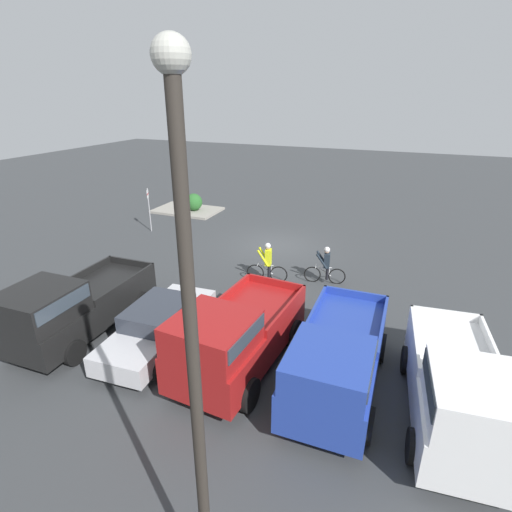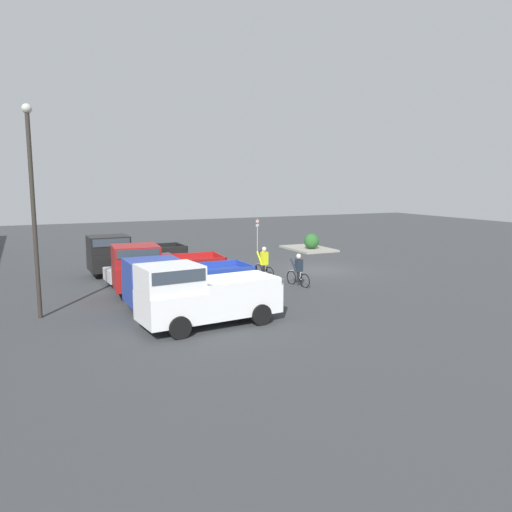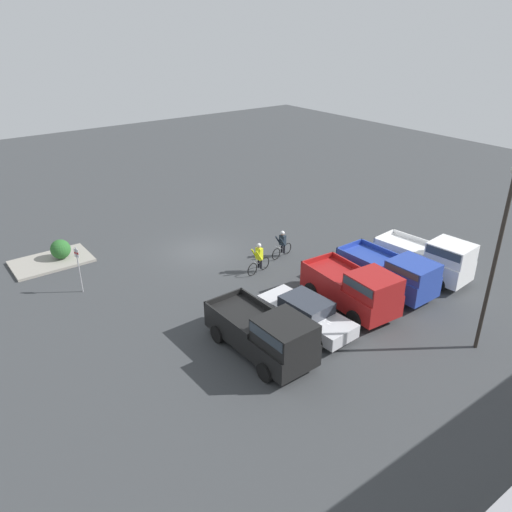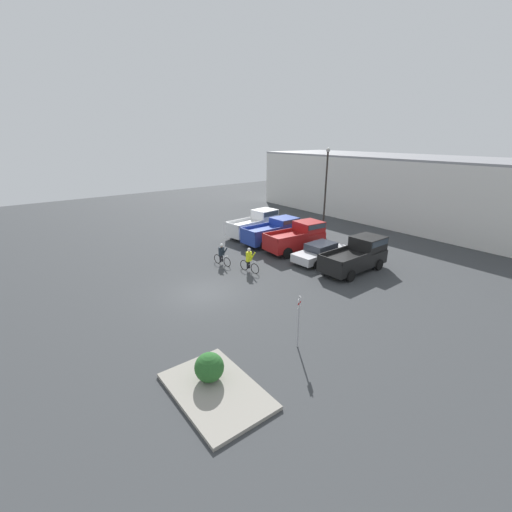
{
  "view_description": "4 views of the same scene",
  "coord_description": "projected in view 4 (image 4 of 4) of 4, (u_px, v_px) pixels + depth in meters",
  "views": [
    {
      "loc": [
        -6.5,
        18.57,
        7.45
      ],
      "look_at": [
        -0.72,
        4.5,
        1.2
      ],
      "focal_mm": 28.0,
      "sensor_mm": 36.0,
      "label": 1
    },
    {
      "loc": [
        -24.61,
        15.64,
        5.19
      ],
      "look_at": [
        -0.72,
        4.5,
        1.2
      ],
      "focal_mm": 35.0,
      "sensor_mm": 36.0,
      "label": 2
    },
    {
      "loc": [
        13.62,
        23.75,
        12.71
      ],
      "look_at": [
        -0.72,
        4.5,
        1.2
      ],
      "focal_mm": 35.0,
      "sensor_mm": 36.0,
      "label": 3
    },
    {
      "loc": [
        16.73,
        -8.89,
        8.95
      ],
      "look_at": [
        -0.72,
        4.5,
        1.2
      ],
      "focal_mm": 24.0,
      "sensor_mm": 36.0,
      "label": 4
    }
  ],
  "objects": [
    {
      "name": "lamppost",
      "position": [
        326.0,
        187.0,
        31.12
      ],
      "size": [
        0.36,
        0.36,
        7.94
      ],
      "color": "#2D2823",
      "rests_on": "ground_plane"
    },
    {
      "name": "pickup_truck_0",
      "position": [
        256.0,
        223.0,
        32.06
      ],
      "size": [
        2.52,
        5.24,
        2.34
      ],
      "color": "white",
      "rests_on": "ground_plane"
    },
    {
      "name": "fire_lane_sign",
      "position": [
        299.0,
        317.0,
        14.86
      ],
      "size": [
        0.14,
        0.28,
        2.52
      ],
      "color": "#9E9EA3",
      "rests_on": "ground_plane"
    },
    {
      "name": "ground_plane",
      "position": [
        204.0,
        293.0,
        20.6
      ],
      "size": [
        80.0,
        80.0,
        0.0
      ],
      "primitive_type": "plane",
      "color": "#383A3D"
    },
    {
      "name": "warehouse_building",
      "position": [
        436.0,
        192.0,
        35.1
      ],
      "size": [
        42.23,
        10.53,
        6.9
      ],
      "color": "silver",
      "rests_on": "ground_plane"
    },
    {
      "name": "curb_island",
      "position": [
        216.0,
        391.0,
        12.6
      ],
      "size": [
        4.27,
        2.78,
        0.15
      ],
      "primitive_type": "cube",
      "color": "gray",
      "rests_on": "ground_plane"
    },
    {
      "name": "pickup_truck_1",
      "position": [
        274.0,
        231.0,
        29.84
      ],
      "size": [
        2.3,
        5.21,
        2.11
      ],
      "color": "#233D9E",
      "rests_on": "ground_plane"
    },
    {
      "name": "cyclist_0",
      "position": [
        249.0,
        260.0,
        23.57
      ],
      "size": [
        1.73,
        0.53,
        1.76
      ],
      "color": "black",
      "rests_on": "ground_plane"
    },
    {
      "name": "pickup_truck_3",
      "position": [
        358.0,
        254.0,
        23.86
      ],
      "size": [
        2.37,
        5.28,
        2.23
      ],
      "color": "black",
      "rests_on": "ground_plane"
    },
    {
      "name": "cyclist_1",
      "position": [
        222.0,
        254.0,
        24.86
      ],
      "size": [
        1.71,
        0.53,
        1.64
      ],
      "color": "black",
      "rests_on": "ground_plane"
    },
    {
      "name": "pickup_truck_2",
      "position": [
        298.0,
        237.0,
        27.79
      ],
      "size": [
        2.58,
        5.09,
        2.33
      ],
      "color": "maroon",
      "rests_on": "ground_plane"
    },
    {
      "name": "sedan_0",
      "position": [
        321.0,
        252.0,
        25.67
      ],
      "size": [
        2.14,
        4.86,
        1.4
      ],
      "color": "silver",
      "rests_on": "ground_plane"
    },
    {
      "name": "shrub",
      "position": [
        209.0,
        367.0,
        12.88
      ],
      "size": [
        1.13,
        1.13,
        1.13
      ],
      "color": "#286028",
      "rests_on": "curb_island"
    }
  ]
}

